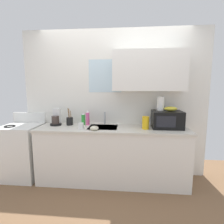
{
  "coord_description": "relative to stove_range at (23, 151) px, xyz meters",
  "views": [
    {
      "loc": [
        0.25,
        -2.71,
        1.55
      ],
      "look_at": [
        0.0,
        0.0,
        1.15
      ],
      "focal_mm": 28.09,
      "sensor_mm": 36.0,
      "label": 1
    }
  ],
  "objects": [
    {
      "name": "dish_soap_bottle_pink",
      "position": [
        1.11,
        0.14,
        0.56
      ],
      "size": [
        0.06,
        0.06,
        0.25
      ],
      "color": "#E55999",
      "rests_on": "counter_unit"
    },
    {
      "name": "microwave",
      "position": [
        2.4,
        0.04,
        0.58
      ],
      "size": [
        0.46,
        0.35,
        0.27
      ],
      "color": "black",
      "rests_on": "counter_unit"
    },
    {
      "name": "mug_white",
      "position": [
        1.07,
        -0.14,
        0.49
      ],
      "size": [
        0.08,
        0.08,
        0.09
      ],
      "primitive_type": "cylinder",
      "color": "white",
      "rests_on": "counter_unit"
    },
    {
      "name": "counter_unit",
      "position": [
        1.54,
        -0.0,
        0.0
      ],
      "size": [
        2.39,
        0.63,
        0.9
      ],
      "color": "white",
      "rests_on": "ground"
    },
    {
      "name": "utensil_crock",
      "position": [
        0.81,
        0.12,
        0.51
      ],
      "size": [
        0.11,
        0.11,
        0.29
      ],
      "color": "black",
      "rests_on": "counter_unit"
    },
    {
      "name": "coffee_maker",
      "position": [
        0.58,
        0.1,
        0.55
      ],
      "size": [
        0.19,
        0.21,
        0.28
      ],
      "color": "black",
      "rests_on": "counter_unit"
    },
    {
      "name": "small_bowl",
      "position": [
        1.29,
        -0.2,
        0.47
      ],
      "size": [
        0.13,
        0.13,
        0.06
      ],
      "primitive_type": "ellipsoid",
      "color": "beige",
      "rests_on": "counter_unit"
    },
    {
      "name": "sink_faucet",
      "position": [
        1.39,
        0.24,
        0.55
      ],
      "size": [
        0.03,
        0.03,
        0.21
      ],
      "primitive_type": "cylinder",
      "color": "#B2B5BA",
      "rests_on": "counter_unit"
    },
    {
      "name": "dish_soap_bottle_green",
      "position": [
        1.04,
        0.15,
        0.54
      ],
      "size": [
        0.06,
        0.06,
        0.21
      ],
      "color": "green",
      "rests_on": "counter_unit"
    },
    {
      "name": "paper_towel_roll",
      "position": [
        2.3,
        0.1,
        0.82
      ],
      "size": [
        0.11,
        0.11,
        0.22
      ],
      "primitive_type": "cylinder",
      "color": "white",
      "rests_on": "microwave"
    },
    {
      "name": "kitchen_wall_assembly",
      "position": [
        1.66,
        0.3,
        0.91
      ],
      "size": [
        3.16,
        0.42,
        2.5
      ],
      "color": "white",
      "rests_on": "ground"
    },
    {
      "name": "cereal_canister",
      "position": [
        2.06,
        -0.05,
        0.54
      ],
      "size": [
        0.1,
        0.1,
        0.19
      ],
      "primitive_type": "cylinder",
      "color": "gold",
      "rests_on": "counter_unit"
    },
    {
      "name": "banana_bunch",
      "position": [
        2.45,
        0.05,
        0.75
      ],
      "size": [
        0.2,
        0.11,
        0.07
      ],
      "primitive_type": "ellipsoid",
      "color": "gold",
      "rests_on": "microwave"
    },
    {
      "name": "stove_range",
      "position": [
        0.0,
        0.0,
        0.0
      ],
      "size": [
        0.6,
        0.6,
        1.08
      ],
      "color": "white",
      "rests_on": "ground"
    }
  ]
}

